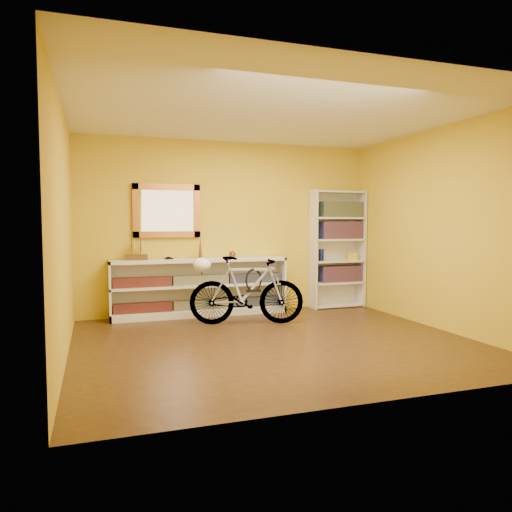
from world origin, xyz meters
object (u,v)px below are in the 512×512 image
object	(u,v)px
console_unit	(201,287)
bookcase	(337,249)
helmet	(202,265)
bicycle	(247,290)

from	to	relation	value
console_unit	bookcase	xyz separation A→B (m)	(2.27, 0.03, 0.52)
helmet	bookcase	bearing A→B (deg)	15.57
bicycle	helmet	distance (m)	0.70
console_unit	bookcase	world-z (taller)	bookcase
console_unit	bicycle	bearing A→B (deg)	-59.45
console_unit	bicycle	xyz separation A→B (m)	(0.47, -0.79, 0.04)
bookcase	bicycle	bearing A→B (deg)	-155.65
console_unit	bicycle	size ratio (longest dim) A/B	1.65
console_unit	bicycle	world-z (taller)	bicycle
helmet	bicycle	bearing A→B (deg)	-14.56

